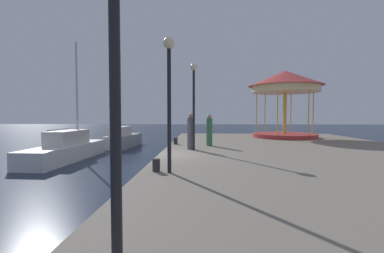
{
  "coord_description": "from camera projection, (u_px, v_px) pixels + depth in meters",
  "views": [
    {
      "loc": [
        1.96,
        -11.98,
        2.58
      ],
      "look_at": [
        1.28,
        5.81,
        1.79
      ],
      "focal_mm": 24.87,
      "sensor_mm": 36.0,
      "label": 1
    }
  ],
  "objects": [
    {
      "name": "person_near_carousel",
      "position": [
        191.0,
        132.0,
        13.67
      ],
      "size": [
        0.34,
        0.34,
        1.85
      ],
      "color": "#514C56",
      "rests_on": "quay_dock"
    },
    {
      "name": "lamp_post_mid_promenade",
      "position": [
        169.0,
        80.0,
        8.01
      ],
      "size": [
        0.36,
        0.36,
        4.11
      ],
      "color": "black",
      "rests_on": "quay_dock"
    },
    {
      "name": "carousel",
      "position": [
        285.0,
        88.0,
        20.76
      ],
      "size": [
        5.69,
        5.69,
        5.21
      ],
      "color": "#B23333",
      "rests_on": "quay_dock"
    },
    {
      "name": "quay_dock",
      "position": [
        311.0,
        163.0,
        11.88
      ],
      "size": [
        13.65,
        26.32,
        0.8
      ],
      "primitive_type": "cube",
      "color": "gray",
      "rests_on": "ground"
    },
    {
      "name": "bollard_north",
      "position": [
        176.0,
        141.0,
        16.02
      ],
      "size": [
        0.24,
        0.24,
        0.4
      ],
      "primitive_type": "cylinder",
      "color": "#2D2D33",
      "rests_on": "quay_dock"
    },
    {
      "name": "bollard_center",
      "position": [
        156.0,
        165.0,
        8.34
      ],
      "size": [
        0.24,
        0.24,
        0.4
      ],
      "primitive_type": "cylinder",
      "color": "#2D2D33",
      "rests_on": "quay_dock"
    },
    {
      "name": "sailboat_white",
      "position": [
        67.0,
        149.0,
        15.04
      ],
      "size": [
        1.98,
        6.68,
        6.98
      ],
      "color": "white",
      "rests_on": "ground"
    },
    {
      "name": "person_mid_promenade",
      "position": [
        209.0,
        131.0,
        15.22
      ],
      "size": [
        0.34,
        0.34,
        1.82
      ],
      "color": "#387247",
      "rests_on": "quay_dock"
    },
    {
      "name": "motorboat_grey",
      "position": [
        123.0,
        139.0,
        21.24
      ],
      "size": [
        1.83,
        4.89,
        1.67
      ],
      "color": "gray",
      "rests_on": "ground"
    },
    {
      "name": "lamp_post_far_end",
      "position": [
        194.0,
        91.0,
        13.24
      ],
      "size": [
        0.36,
        0.36,
        4.33
      ],
      "color": "black",
      "rests_on": "quay_dock"
    },
    {
      "name": "ground_plane",
      "position": [
        159.0,
        171.0,
        12.15
      ],
      "size": [
        120.0,
        120.0,
        0.0
      ],
      "primitive_type": "plane",
      "color": "#162338"
    }
  ]
}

